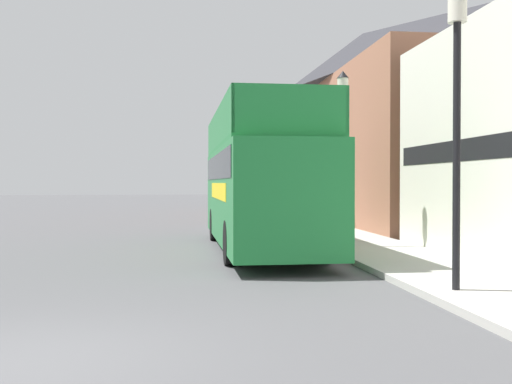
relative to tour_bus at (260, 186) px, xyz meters
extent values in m
plane|color=#4C4C4F|center=(-3.99, 10.33, -1.89)|extent=(144.00, 144.00, 0.00)
cube|color=#ADAAA3|center=(3.25, 7.33, -1.82)|extent=(2.83, 108.00, 0.14)
cube|color=#9E664C|center=(7.67, 14.94, 1.65)|extent=(6.00, 25.96, 7.07)
pyramid|color=#2D2D33|center=(7.67, 14.94, 6.79)|extent=(6.00, 25.96, 3.21)
cube|color=#1E7A38|center=(0.00, -0.11, -0.27)|extent=(2.64, 10.48, 2.65)
cube|color=yellow|center=(0.01, -0.63, -0.13)|extent=(2.62, 5.78, 0.45)
cube|color=black|center=(0.00, -0.11, 0.56)|extent=(2.67, 9.65, 0.70)
cube|color=#1E7A38|center=(0.00, -0.11, 1.11)|extent=(2.64, 9.65, 0.10)
cube|color=#1E7A38|center=(-1.24, -0.12, 1.68)|extent=(0.16, 9.62, 1.04)
cube|color=#1E7A38|center=(1.24, -0.10, 1.68)|extent=(0.16, 9.62, 1.04)
cube|color=#1E7A38|center=(0.04, -4.89, 1.68)|extent=(2.55, 0.09, 1.04)
cube|color=#1E7A38|center=(-0.04, 3.97, 1.68)|extent=(2.56, 1.49, 1.04)
cylinder|color=black|center=(-1.18, 3.12, -1.35)|extent=(0.29, 1.09, 1.09)
cylinder|color=black|center=(1.12, 3.14, -1.35)|extent=(0.29, 1.09, 1.09)
cylinder|color=black|center=(-1.12, -3.16, -1.35)|extent=(0.29, 1.09, 1.09)
cylinder|color=black|center=(1.18, -3.13, -1.35)|extent=(0.29, 1.09, 1.09)
cube|color=silver|center=(0.72, 8.18, -1.34)|extent=(1.99, 4.49, 0.73)
cube|color=black|center=(0.72, 8.05, -0.69)|extent=(1.65, 2.20, 0.57)
cylinder|color=black|center=(-0.16, 9.50, -1.55)|extent=(0.24, 0.69, 0.68)
cylinder|color=black|center=(1.44, 9.59, -1.55)|extent=(0.24, 0.69, 0.68)
cylinder|color=black|center=(-0.01, 6.78, -1.55)|extent=(0.24, 0.69, 0.68)
cylinder|color=black|center=(1.60, 6.87, -1.55)|extent=(0.24, 0.69, 0.68)
cylinder|color=black|center=(2.44, -7.66, 0.55)|extent=(0.13, 0.13, 4.60)
cylinder|color=silver|center=(2.44, -7.66, 3.07)|extent=(0.32, 0.32, 0.45)
cylinder|color=black|center=(2.38, -0.44, 0.47)|extent=(0.13, 0.13, 4.44)
cylinder|color=silver|center=(2.38, -0.44, 2.92)|extent=(0.32, 0.32, 0.45)
cone|color=black|center=(2.38, -0.44, 3.25)|extent=(0.35, 0.35, 0.22)
cylinder|color=black|center=(2.21, 6.79, 0.31)|extent=(0.13, 0.13, 4.12)
cylinder|color=silver|center=(2.21, 6.79, 2.59)|extent=(0.32, 0.32, 0.45)
cone|color=black|center=(2.21, 6.79, 2.93)|extent=(0.35, 0.35, 0.22)
camera|label=1|loc=(-2.23, -17.46, 0.10)|focal=42.00mm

